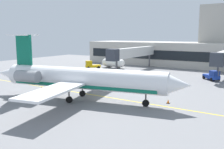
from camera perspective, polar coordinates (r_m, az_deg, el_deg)
name	(u,v)px	position (r m, az deg, el deg)	size (l,w,h in m)	color
ground	(95,100)	(36.06, -3.79, -5.91)	(120.00, 120.00, 0.11)	slate
jet_bridge_west	(223,57)	(59.21, 24.04, 3.64)	(2.40, 17.75, 5.84)	silver
jet_bridge_east	(133,53)	(63.71, 4.69, 4.98)	(2.40, 22.23, 6.11)	silver
regional_jet	(80,78)	(35.69, -7.33, -0.88)	(29.71, 23.61, 9.31)	white
pushback_tractor	(91,65)	(69.05, -4.69, 2.15)	(3.76, 4.04, 2.18)	#E5B20C
belt_loader	(212,76)	(55.17, 21.86, -0.26)	(3.89, 3.91, 2.06)	#19389E
fuel_tank	(113,63)	(70.17, 0.28, 2.67)	(7.09, 2.42, 2.57)	white
safety_cone_alpha	(168,102)	(35.11, 12.67, -6.03)	(0.47, 0.47, 0.55)	orange
safety_cone_bravo	(42,88)	(44.48, -15.64, -2.96)	(0.47, 0.47, 0.55)	orange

